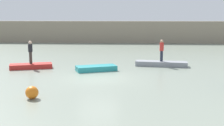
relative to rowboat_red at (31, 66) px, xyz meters
The scene contains 8 objects.
ground_plane 6.33m from the rowboat_red, 31.18° to the right, with size 120.00×120.00×0.00m, color gray.
embankment_wall 21.42m from the rowboat_red, 75.33° to the left, with size 80.00×1.20×3.02m, color gray.
rowboat_red is the anchor object (origin of this frame).
rowboat_teal 5.05m from the rowboat_red, ahead, with size 2.85×1.16×0.37m, color teal.
rowboat_grey 10.01m from the rowboat_red, ahead, with size 4.00×0.94×0.39m, color gray.
person_red_shirt 10.07m from the rowboat_red, ahead, with size 0.32×0.32×1.69m.
person_dark_shirt 1.14m from the rowboat_red, ahead, with size 0.32×0.32×1.72m.
mooring_buoy 8.64m from the rowboat_red, 72.12° to the right, with size 0.63×0.63×0.63m, color orange.
Camera 1 is at (1.87, -19.22, 4.11)m, focal length 49.52 mm.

